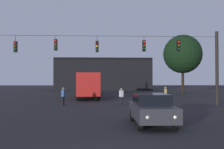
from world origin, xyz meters
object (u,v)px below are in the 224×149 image
Objects in this scene: pedestrian_crossing_left at (165,94)px; tree_left_silhouette at (183,54)px; pedestrian_crossing_right at (121,96)px; pedestrian_crossing_center at (63,95)px; car_far_left at (92,89)px; car_near_right at (151,108)px; city_bus at (88,83)px.

tree_left_silhouette is (7.11, 17.35, 5.57)m from pedestrian_crossing_left.
pedestrian_crossing_center is at bearing 178.94° from pedestrian_crossing_right.
tree_left_silhouette is at bearing 49.85° from pedestrian_crossing_center.
car_far_left is 0.46× the size of tree_left_silhouette.
pedestrian_crossing_left reaches higher than car_far_left.
car_near_right is 2.89× the size of pedestrian_crossing_right.
pedestrian_crossing_right is 23.62m from tree_left_silhouette.
car_near_right and car_far_left have the same top height.
tree_left_silhouette reaches higher than city_bus.
car_near_right is 0.99× the size of car_far_left.
pedestrian_crossing_left is (7.82, -7.38, -0.99)m from city_bus.
car_near_right is 32.29m from tree_left_silhouette.
tree_left_silhouette is at bearing 33.73° from city_bus.
city_bus is 7.38× the size of pedestrian_crossing_right.
car_near_right is 13.08m from pedestrian_crossing_left.
pedestrian_crossing_left is at bearing -112.29° from tree_left_silhouette.
car_near_right is 29.12m from car_far_left.
car_near_right is 11.68m from pedestrian_crossing_center.
pedestrian_crossing_center is at bearing -130.15° from tree_left_silhouette.
pedestrian_crossing_center is 1.04× the size of pedestrian_crossing_right.
pedestrian_crossing_left is 1.04× the size of pedestrian_crossing_right.
pedestrian_crossing_right is at bearing -151.33° from pedestrian_crossing_left.
pedestrian_crossing_center is (-5.74, 10.17, 0.08)m from car_near_right.
pedestrian_crossing_right is (-4.48, -2.45, -0.04)m from pedestrian_crossing_left.
pedestrian_crossing_right is (5.03, -0.09, -0.04)m from pedestrian_crossing_center.
pedestrian_crossing_left is (7.63, -16.33, 0.08)m from car_far_left.
city_bus is 7.11× the size of pedestrian_crossing_left.
car_far_left is (-3.86, 28.86, 0.00)m from car_near_right.
city_bus reaches higher than pedestrian_crossing_center.
city_bus is 7.11× the size of pedestrian_crossing_center.
car_near_right is 2.78× the size of pedestrian_crossing_center.
car_far_left is (0.19, 8.95, -1.07)m from city_bus.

